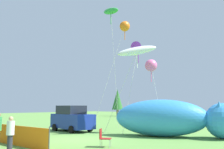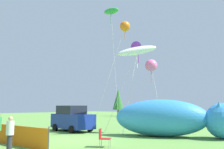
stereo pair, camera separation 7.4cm
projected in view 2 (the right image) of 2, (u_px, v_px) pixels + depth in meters
name	position (u px, v px, depth m)	size (l,w,h in m)	color
ground_plane	(75.00, 140.00, 15.28)	(120.00, 120.00, 0.00)	#609342
parked_car	(72.00, 119.00, 20.70)	(4.21, 2.30, 2.10)	navy
folding_chair	(103.00, 137.00, 12.66)	(0.76, 0.76, 0.91)	maroon
inflatable_cat	(172.00, 119.00, 16.84)	(8.18, 5.02, 2.51)	#338CD8
safety_fence	(9.00, 134.00, 13.65)	(7.31, 0.19, 1.14)	orange
spectator_in_white_shirt	(10.00, 132.00, 11.32)	(0.35, 0.35, 1.59)	#2D2D38
kite_white_ghost	(137.00, 51.00, 18.86)	(4.01, 2.73, 6.85)	silver
kite_pink_octopus	(151.00, 66.00, 19.55)	(1.49, 0.96, 5.71)	silver
kite_orange_flower	(125.00, 27.00, 23.33)	(2.73, 2.44, 9.97)	silver
kite_purple_delta	(138.00, 47.00, 20.29)	(1.22, 2.30, 7.37)	silver
kite_green_fish	(111.00, 12.00, 23.85)	(2.28, 1.87, 11.64)	silver
horizon_tree_west	(118.00, 100.00, 51.96)	(2.32, 2.32, 5.55)	brown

